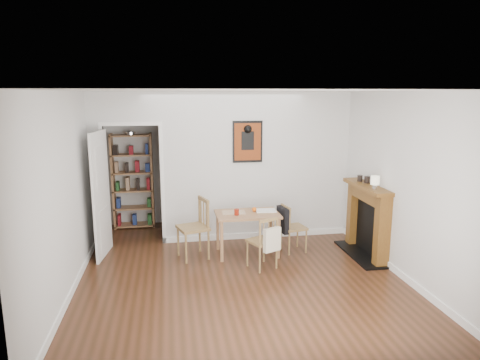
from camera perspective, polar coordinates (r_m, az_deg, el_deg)
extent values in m
plane|color=#4D2919|center=(6.49, -0.39, -11.83)|extent=(5.20, 5.20, 0.00)
plane|color=silver|center=(8.63, -3.15, 3.00)|extent=(4.50, 0.00, 4.50)
plane|color=silver|center=(3.65, 6.18, -8.90)|extent=(4.50, 0.00, 4.50)
plane|color=silver|center=(6.16, -21.54, -1.21)|extent=(0.00, 5.20, 5.20)
plane|color=silver|center=(6.82, 18.62, 0.15)|extent=(0.00, 5.20, 5.20)
plane|color=silver|center=(5.96, -0.42, 11.79)|extent=(5.20, 5.20, 0.00)
cube|color=silver|center=(7.55, 2.22, 1.80)|extent=(3.35, 0.10, 2.60)
cube|color=silver|center=(7.49, -18.45, 1.13)|extent=(0.25, 0.10, 2.60)
cube|color=silver|center=(7.32, -14.46, 9.21)|extent=(0.90, 0.10, 0.55)
cube|color=white|center=(7.53, -17.61, -0.90)|extent=(0.06, 0.14, 2.05)
cube|color=white|center=(7.45, -10.28, -0.67)|extent=(0.06, 0.14, 2.05)
cube|color=white|center=(7.80, 2.24, -7.37)|extent=(3.35, 0.02, 0.10)
cube|color=white|center=(6.00, -21.74, -14.21)|extent=(0.02, 4.00, 0.10)
cube|color=white|center=(6.66, 20.30, -11.47)|extent=(0.02, 4.00, 0.10)
cube|color=white|center=(7.08, -18.03, -1.90)|extent=(0.15, 0.80, 2.00)
cube|color=black|center=(7.39, 1.02, 5.12)|extent=(0.52, 0.02, 0.72)
cube|color=maroon|center=(7.38, 1.03, 5.11)|extent=(0.46, 0.00, 0.64)
cube|color=#A2764B|center=(6.86, 0.99, -4.58)|extent=(1.01, 0.64, 0.04)
cube|color=#A2764B|center=(6.65, -2.45, -8.22)|extent=(0.05, 0.05, 0.65)
cube|color=#A2764B|center=(6.81, 5.15, -7.78)|extent=(0.05, 0.05, 0.65)
cube|color=#A2764B|center=(7.15, -2.98, -6.81)|extent=(0.05, 0.05, 0.65)
cube|color=#A2764B|center=(7.30, 4.09, -6.43)|extent=(0.05, 0.05, 0.65)
cube|color=black|center=(6.99, 5.69, -5.30)|extent=(0.15, 0.33, 0.41)
cube|color=beige|center=(6.24, 4.14, -7.87)|extent=(0.29, 0.20, 0.35)
cube|color=#A2764B|center=(8.52, -16.54, -0.21)|extent=(0.04, 0.31, 1.83)
cube|color=#A2764B|center=(8.46, -11.62, -0.05)|extent=(0.04, 0.31, 1.83)
cube|color=#A2764B|center=(8.69, -13.81, -5.79)|extent=(0.77, 0.31, 0.03)
cube|color=#A2764B|center=(8.52, -14.03, -1.33)|extent=(0.77, 0.31, 0.03)
cube|color=#A2764B|center=(8.35, -14.38, 5.77)|extent=(0.77, 0.31, 0.03)
cube|color=maroon|center=(8.48, -14.09, -0.13)|extent=(0.67, 0.25, 0.25)
cube|color=brown|center=(6.74, 18.43, -6.54)|extent=(0.20, 0.16, 1.10)
cube|color=brown|center=(7.59, 14.96, -4.34)|extent=(0.20, 0.16, 1.10)
cube|color=brown|center=(7.01, 16.64, -0.85)|extent=(0.30, 1.21, 0.06)
cube|color=brown|center=(7.05, 16.80, -1.88)|extent=(0.20, 0.85, 0.20)
cube|color=black|center=(7.22, 16.98, -6.11)|extent=(0.08, 0.81, 0.88)
cube|color=black|center=(7.31, 15.92, -9.44)|extent=(0.45, 1.25, 0.03)
cylinder|color=maroon|center=(6.74, -0.46, -4.29)|extent=(0.08, 0.08, 0.10)
sphere|color=#FF660D|center=(6.94, 1.92, -3.93)|extent=(0.07, 0.07, 0.07)
cube|color=beige|center=(6.89, -0.83, -4.34)|extent=(0.38, 0.30, 0.00)
cube|color=white|center=(6.99, 3.47, -4.09)|extent=(0.34, 0.26, 0.02)
cylinder|color=silver|center=(6.68, 17.52, -0.89)|extent=(0.07, 0.07, 0.07)
cylinder|color=beige|center=(6.66, 17.57, -0.03)|extent=(0.13, 0.13, 0.13)
cylinder|color=black|center=(7.12, 16.58, 0.05)|extent=(0.09, 0.09, 0.11)
cylinder|color=black|center=(7.22, 15.69, 0.22)|extent=(0.08, 0.08, 0.10)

